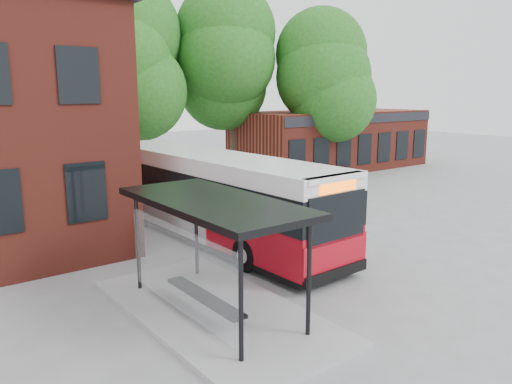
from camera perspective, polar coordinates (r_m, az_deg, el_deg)
ground at (r=16.01m, az=7.08°, el=-8.19°), size 100.00×100.00×0.00m
shop_row at (r=35.76m, az=8.63°, el=5.93°), size 14.00×6.20×4.00m
bus_shelter at (r=12.12m, az=-4.81°, el=-7.40°), size 3.60×7.00×2.90m
bike_rail at (r=29.19m, az=6.36°, el=1.18°), size 5.20×0.10×0.38m
tree_1 at (r=30.04m, az=-14.92°, el=10.77°), size 7.92×7.92×10.40m
tree_2 at (r=32.56m, az=-2.58°, el=11.69°), size 7.92×7.92×11.00m
tree_3 at (r=32.78m, az=8.86°, el=10.06°), size 7.04×7.04×9.28m
city_bus at (r=18.32m, az=-5.21°, el=-0.52°), size 3.03×12.46×3.15m
bicycle_0 at (r=28.03m, az=1.26°, el=1.30°), size 1.65×0.76×0.84m
bicycle_2 at (r=27.53m, az=4.66°, el=1.18°), size 1.80×0.68×0.93m
bicycle_3 at (r=29.59m, az=5.05°, el=1.89°), size 1.61×0.99×0.93m
bicycle_4 at (r=30.32m, az=7.12°, el=2.02°), size 1.77×1.06×0.88m
bicycle_5 at (r=30.87m, az=7.43°, el=2.39°), size 1.88×1.20×1.10m
bicycle_6 at (r=30.03m, az=9.82°, el=1.89°), size 1.83×0.96×0.91m
bicycle_7 at (r=30.17m, az=9.33°, el=2.13°), size 1.91×1.05×1.11m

